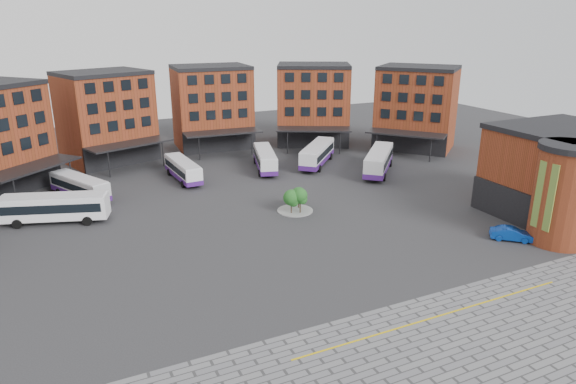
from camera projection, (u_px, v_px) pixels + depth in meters
name	position (u px, v px, depth m)	size (l,w,h in m)	color
ground	(329.00, 252.00, 51.89)	(160.00, 160.00, 0.00)	#28282B
paving_zone	(521.00, 376.00, 33.86)	(50.00, 22.00, 0.02)	slate
yellow_line	(439.00, 316.00, 40.70)	(26.00, 0.15, 0.02)	gold
main_building	(183.00, 121.00, 80.38)	(94.14, 42.48, 14.60)	maroon
east_building	(560.00, 175.00, 59.19)	(17.40, 15.40, 10.60)	maroon
tree_island	(297.00, 198.00, 62.23)	(4.40, 4.40, 3.19)	gray
bus_a	(54.00, 206.00, 58.76)	(12.12, 6.29, 3.36)	white
bus_b	(80.00, 187.00, 66.92)	(6.93, 10.59, 2.99)	silver
bus_c	(183.00, 169.00, 74.56)	(3.14, 10.68, 2.97)	white
bus_d	(265.00, 159.00, 79.75)	(5.59, 11.45, 3.15)	white
bus_e	(317.00, 154.00, 82.21)	(10.24, 10.76, 3.40)	white
bus_f	(379.00, 161.00, 78.05)	(10.54, 11.16, 3.52)	silver
blue_car	(512.00, 234.00, 54.47)	(1.52, 4.37, 1.44)	navy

